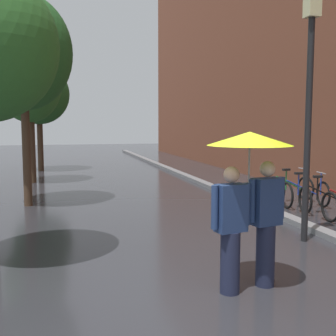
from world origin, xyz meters
name	(u,v)px	position (x,y,z in m)	size (l,w,h in m)	color
ground_plane	(214,297)	(0.00, 0.00, 0.00)	(80.00, 80.00, 0.00)	#2D2D33
kerb_strip	(198,181)	(3.20, 10.00, 0.06)	(0.30, 36.00, 0.12)	slate
street_tree_1	(23,53)	(-2.72, 6.92, 4.08)	(2.57, 2.57, 5.61)	#473323
street_tree_2	(29,82)	(-2.87, 11.53, 3.76)	(2.42, 2.42, 5.33)	#473323
street_tree_3	(39,94)	(-2.70, 15.62, 3.57)	(2.81, 2.81, 5.00)	#473323
parked_bicycle_1	(325,198)	(4.49, 4.03, 0.38)	(1.16, 0.83, 0.96)	black
parked_bicycle_2	(305,194)	(4.41, 4.74, 0.38)	(1.15, 0.81, 0.96)	black
parked_bicycle_3	(291,188)	(4.55, 5.65, 0.38)	(1.17, 0.84, 0.96)	black
couple_under_umbrella	(249,186)	(0.54, 0.15, 1.42)	(1.15, 1.13, 2.13)	#1E233D
street_lamp_post	(309,104)	(2.60, 1.99, 2.60)	(0.24, 0.24, 4.46)	black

